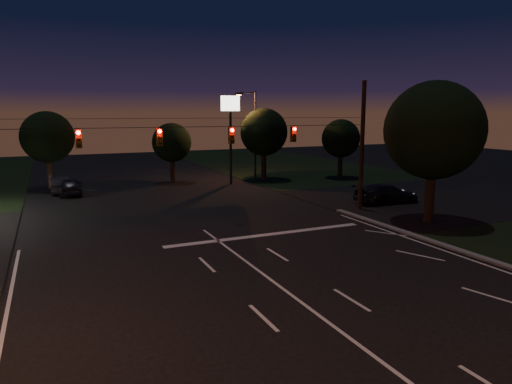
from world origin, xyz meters
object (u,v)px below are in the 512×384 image
car_oncoming_a (71,186)px  car_oncoming_b (60,185)px  car_cross (387,194)px  utility_pole_right (359,209)px  tree_right_near (432,132)px

car_oncoming_a → car_oncoming_b: car_oncoming_a is taller
car_cross → car_oncoming_a: bearing=61.4°
utility_pole_right → car_cross: utility_pole_right is taller
car_oncoming_a → car_cross: 25.72m
utility_pole_right → car_cross: 3.43m
tree_right_near → car_cross: bearing=73.8°
utility_pole_right → car_cross: (3.21, 0.96, 0.75)m
car_oncoming_a → car_oncoming_b: 1.82m
tree_right_near → car_oncoming_a: 28.44m
car_oncoming_a → car_cross: size_ratio=0.84×
utility_pole_right → car_oncoming_b: bearing=139.7°
utility_pole_right → car_oncoming_a: size_ratio=2.08×
car_oncoming_a → utility_pole_right: bearing=144.8°
car_oncoming_a → car_cross: car_cross is taller
car_oncoming_b → utility_pole_right: bearing=139.4°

